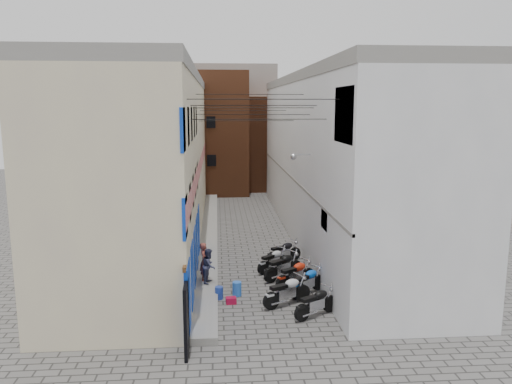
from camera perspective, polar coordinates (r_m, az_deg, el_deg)
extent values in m
plane|color=#5A5855|center=(16.19, 1.58, -16.95)|extent=(90.00, 90.00, 0.00)
cube|color=gray|center=(28.29, -5.35, -4.86)|extent=(0.90, 26.00, 0.25)
cube|color=beige|center=(27.75, -11.60, 3.37)|extent=(5.00, 26.00, 8.50)
cube|color=#D17775|center=(27.58, -6.50, 2.94)|extent=(0.10, 26.00, 0.80)
cube|color=#0C38B7|center=(20.20, -7.11, -7.49)|extent=(0.12, 10.20, 2.40)
cube|color=#0C38B7|center=(19.39, -7.42, 3.87)|extent=(0.10, 10.20, 4.00)
cube|color=gray|center=(27.61, -11.93, 12.68)|extent=(5.10, 26.00, 0.50)
cube|color=black|center=(15.31, -7.96, -14.13)|extent=(0.10, 1.20, 2.20)
cube|color=silver|center=(28.30, 8.96, 3.57)|extent=(5.00, 26.00, 8.50)
cube|color=#0C38B7|center=(16.38, 10.14, 8.66)|extent=(0.10, 2.40, 1.80)
cube|color=white|center=(19.30, 7.95, -3.10)|extent=(0.08, 1.00, 0.70)
cylinder|color=#B2B2B7|center=(21.78, 5.35, 4.30)|extent=(0.80, 0.06, 0.06)
sphere|color=#B2B2B7|center=(21.73, 4.30, 4.03)|extent=(0.28, 0.28, 0.28)
cube|color=gray|center=(28.17, 9.21, 12.71)|extent=(5.10, 26.00, 0.50)
cube|color=gray|center=(27.94, 4.00, 1.83)|extent=(0.10, 26.00, 0.12)
cube|color=brown|center=(42.42, -5.10, 6.74)|extent=(6.00, 6.00, 10.00)
cube|color=brown|center=(44.71, 1.39, 5.65)|extent=(5.00, 6.00, 8.00)
cube|color=gray|center=(48.42, -2.65, 7.75)|extent=(8.00, 5.00, 11.00)
cube|color=black|center=(40.06, -2.20, 1.12)|extent=(2.00, 0.30, 2.40)
cylinder|color=black|center=(16.43, 0.96, 10.56)|extent=(5.20, 0.02, 0.02)
cylinder|color=black|center=(18.43, 0.36, 8.31)|extent=(5.20, 0.02, 0.02)
cylinder|color=black|center=(20.92, -0.22, 9.60)|extent=(5.20, 0.02, 0.02)
cylinder|color=black|center=(23.42, -0.69, 11.10)|extent=(5.20, 0.02, 0.02)
cylinder|color=black|center=(26.42, -1.11, 8.14)|extent=(5.20, 0.02, 0.02)
cylinder|color=black|center=(29.40, -1.47, 9.29)|extent=(5.20, 0.02, 0.02)
cylinder|color=black|center=(19.42, 0.11, 9.87)|extent=(5.65, 2.07, 0.02)
cylinder|color=black|center=(22.42, -0.51, 8.85)|extent=(5.80, 1.58, 0.02)
imported|color=brown|center=(20.59, -5.91, -7.91)|extent=(0.48, 0.63, 1.56)
imported|color=#373953|center=(20.31, -5.38, -8.39)|extent=(0.67, 0.78, 1.40)
cylinder|color=#203EA3|center=(19.46, -4.25, -11.42)|extent=(0.38, 0.38, 0.48)
cylinder|color=blue|center=(19.74, -2.20, -10.99)|extent=(0.41, 0.41, 0.55)
cube|color=#A10B2E|center=(19.06, -2.87, -12.28)|extent=(0.41, 0.32, 0.24)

